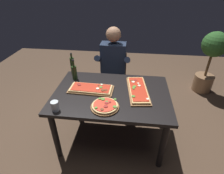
{
  "coord_description": "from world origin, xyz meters",
  "views": [
    {
      "loc": [
        0.21,
        -1.76,
        1.95
      ],
      "look_at": [
        0.0,
        0.05,
        0.79
      ],
      "focal_mm": 28.36,
      "sensor_mm": 36.0,
      "label": 1
    }
  ],
  "objects_px": {
    "dining_table": "(112,99)",
    "wine_bottle_dark": "(72,65)",
    "oil_bottle_amber": "(74,72)",
    "tumbler_near_camera": "(55,106)",
    "pizza_rectangular_left": "(138,90)",
    "potted_plant_corner": "(211,58)",
    "pizza_round_far": "(105,106)",
    "diner_chair": "(114,76)",
    "seated_diner": "(113,66)",
    "pizza_rectangular_front": "(91,89)"
  },
  "relations": [
    {
      "from": "wine_bottle_dark",
      "to": "seated_diner",
      "type": "xyz_separation_m",
      "value": [
        0.54,
        0.32,
        -0.13
      ]
    },
    {
      "from": "pizza_rectangular_left",
      "to": "tumbler_near_camera",
      "type": "relative_size",
      "value": 5.94
    },
    {
      "from": "pizza_rectangular_front",
      "to": "seated_diner",
      "type": "bearing_deg",
      "value": 74.86
    },
    {
      "from": "pizza_round_far",
      "to": "oil_bottle_amber",
      "type": "height_order",
      "value": "oil_bottle_amber"
    },
    {
      "from": "wine_bottle_dark",
      "to": "potted_plant_corner",
      "type": "distance_m",
      "value": 2.44
    },
    {
      "from": "tumbler_near_camera",
      "to": "potted_plant_corner",
      "type": "bearing_deg",
      "value": 39.28
    },
    {
      "from": "pizza_rectangular_left",
      "to": "wine_bottle_dark",
      "type": "bearing_deg",
      "value": 159.31
    },
    {
      "from": "pizza_rectangular_front",
      "to": "seated_diner",
      "type": "height_order",
      "value": "seated_diner"
    },
    {
      "from": "pizza_rectangular_left",
      "to": "pizza_rectangular_front",
      "type": "bearing_deg",
      "value": -175.35
    },
    {
      "from": "pizza_round_far",
      "to": "tumbler_near_camera",
      "type": "distance_m",
      "value": 0.52
    },
    {
      "from": "pizza_rectangular_front",
      "to": "diner_chair",
      "type": "relative_size",
      "value": 0.64
    },
    {
      "from": "pizza_rectangular_left",
      "to": "oil_bottle_amber",
      "type": "bearing_deg",
      "value": 166.32
    },
    {
      "from": "pizza_rectangular_left",
      "to": "seated_diner",
      "type": "xyz_separation_m",
      "value": [
        -0.38,
        0.66,
        -0.02
      ]
    },
    {
      "from": "pizza_rectangular_front",
      "to": "diner_chair",
      "type": "bearing_deg",
      "value": 76.97
    },
    {
      "from": "wine_bottle_dark",
      "to": "seated_diner",
      "type": "height_order",
      "value": "seated_diner"
    },
    {
      "from": "tumbler_near_camera",
      "to": "potted_plant_corner",
      "type": "distance_m",
      "value": 2.81
    },
    {
      "from": "oil_bottle_amber",
      "to": "potted_plant_corner",
      "type": "bearing_deg",
      "value": 27.07
    },
    {
      "from": "pizza_rectangular_left",
      "to": "wine_bottle_dark",
      "type": "height_order",
      "value": "wine_bottle_dark"
    },
    {
      "from": "pizza_rectangular_left",
      "to": "wine_bottle_dark",
      "type": "xyz_separation_m",
      "value": [
        -0.92,
        0.35,
        0.11
      ]
    },
    {
      "from": "pizza_round_far",
      "to": "oil_bottle_amber",
      "type": "xyz_separation_m",
      "value": [
        -0.5,
        0.57,
        0.09
      ]
    },
    {
      "from": "dining_table",
      "to": "seated_diner",
      "type": "relative_size",
      "value": 1.05
    },
    {
      "from": "wine_bottle_dark",
      "to": "tumbler_near_camera",
      "type": "xyz_separation_m",
      "value": [
        0.06,
        -0.81,
        -0.08
      ]
    },
    {
      "from": "wine_bottle_dark",
      "to": "potted_plant_corner",
      "type": "xyz_separation_m",
      "value": [
        2.23,
        0.97,
        -0.19
      ]
    },
    {
      "from": "wine_bottle_dark",
      "to": "oil_bottle_amber",
      "type": "distance_m",
      "value": 0.16
    },
    {
      "from": "pizza_round_far",
      "to": "potted_plant_corner",
      "type": "distance_m",
      "value": 2.36
    },
    {
      "from": "tumbler_near_camera",
      "to": "diner_chair",
      "type": "bearing_deg",
      "value": 68.91
    },
    {
      "from": "dining_table",
      "to": "wine_bottle_dark",
      "type": "distance_m",
      "value": 0.77
    },
    {
      "from": "dining_table",
      "to": "pizza_rectangular_left",
      "type": "distance_m",
      "value": 0.34
    },
    {
      "from": "tumbler_near_camera",
      "to": "diner_chair",
      "type": "relative_size",
      "value": 0.12
    },
    {
      "from": "pizza_rectangular_left",
      "to": "diner_chair",
      "type": "height_order",
      "value": "diner_chair"
    },
    {
      "from": "dining_table",
      "to": "diner_chair",
      "type": "relative_size",
      "value": 1.61
    },
    {
      "from": "pizza_rectangular_left",
      "to": "potted_plant_corner",
      "type": "xyz_separation_m",
      "value": [
        1.31,
        1.31,
        -0.08
      ]
    },
    {
      "from": "pizza_rectangular_front",
      "to": "tumbler_near_camera",
      "type": "bearing_deg",
      "value": -124.71
    },
    {
      "from": "pizza_round_far",
      "to": "diner_chair",
      "type": "xyz_separation_m",
      "value": [
        -0.03,
        1.14,
        -0.27
      ]
    },
    {
      "from": "dining_table",
      "to": "seated_diner",
      "type": "height_order",
      "value": "seated_diner"
    },
    {
      "from": "tumbler_near_camera",
      "to": "seated_diner",
      "type": "relative_size",
      "value": 0.08
    },
    {
      "from": "pizza_round_far",
      "to": "diner_chair",
      "type": "distance_m",
      "value": 1.18
    },
    {
      "from": "wine_bottle_dark",
      "to": "oil_bottle_amber",
      "type": "relative_size",
      "value": 1.12
    },
    {
      "from": "pizza_rectangular_front",
      "to": "pizza_round_far",
      "type": "distance_m",
      "value": 0.38
    },
    {
      "from": "pizza_rectangular_left",
      "to": "diner_chair",
      "type": "xyz_separation_m",
      "value": [
        -0.38,
        0.78,
        -0.27
      ]
    },
    {
      "from": "dining_table",
      "to": "pizza_rectangular_front",
      "type": "height_order",
      "value": "pizza_rectangular_front"
    },
    {
      "from": "oil_bottle_amber",
      "to": "tumbler_near_camera",
      "type": "bearing_deg",
      "value": -90.75
    },
    {
      "from": "tumbler_near_camera",
      "to": "pizza_round_far",
      "type": "bearing_deg",
      "value": 11.4
    },
    {
      "from": "pizza_round_far",
      "to": "seated_diner",
      "type": "height_order",
      "value": "seated_diner"
    },
    {
      "from": "pizza_rectangular_front",
      "to": "wine_bottle_dark",
      "type": "xyz_separation_m",
      "value": [
        -0.35,
        0.39,
        0.11
      ]
    },
    {
      "from": "dining_table",
      "to": "pizza_round_far",
      "type": "relative_size",
      "value": 4.52
    },
    {
      "from": "dining_table",
      "to": "oil_bottle_amber",
      "type": "bearing_deg",
      "value": 152.52
    },
    {
      "from": "pizza_rectangular_left",
      "to": "dining_table",
      "type": "bearing_deg",
      "value": -167.19
    },
    {
      "from": "tumbler_near_camera",
      "to": "diner_chair",
      "type": "xyz_separation_m",
      "value": [
        0.48,
        1.25,
        -0.31
      ]
    },
    {
      "from": "potted_plant_corner",
      "to": "seated_diner",
      "type": "bearing_deg",
      "value": -158.97
    }
  ]
}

